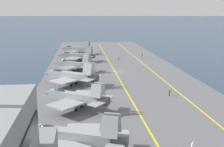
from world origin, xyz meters
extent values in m
plane|color=navy|center=(0.00, 0.00, 0.00)|extent=(2000.00, 2000.00, 0.00)
cube|color=slate|center=(0.00, 0.00, 0.20)|extent=(177.26, 45.19, 0.40)
cube|color=yellow|center=(0.00, -12.43, 0.40)|extent=(159.53, 1.53, 0.01)
cube|color=yellow|center=(0.00, 0.00, 0.40)|extent=(159.53, 0.36, 0.01)
cube|color=#93999E|center=(-52.01, 12.68, 2.70)|extent=(5.97, 11.80, 1.67)
cone|color=#5B5E60|center=(-49.44, 19.18, 2.70)|extent=(2.31, 2.70, 1.59)
cube|color=#38383A|center=(-54.64, 6.03, 2.70)|extent=(2.51, 2.52, 1.42)
ellipsoid|color=#232D38|center=(-50.66, 16.08, 3.50)|extent=(1.93, 3.06, 0.92)
cube|color=#93999E|center=(-49.15, 11.11, 2.16)|extent=(5.43, 5.79, 0.28)
cube|color=#93999E|center=(-54.97, 7.56, 5.03)|extent=(1.69, 2.45, 2.95)
cube|color=#93999E|center=(-53.34, 6.91, 5.03)|extent=(1.69, 2.45, 2.95)
cube|color=#93999E|center=(-52.38, 5.66, 2.70)|extent=(3.20, 2.79, 0.20)
cylinder|color=#B2B2B7|center=(-50.37, 16.83, 1.13)|extent=(0.16, 0.16, 1.47)
cylinder|color=black|center=(-50.37, 16.83, 0.70)|extent=(0.43, 0.64, 0.60)
cylinder|color=#B2B2B7|center=(-51.37, 11.11, 1.13)|extent=(0.16, 0.16, 1.47)
cylinder|color=black|center=(-51.37, 11.11, 0.70)|extent=(0.43, 0.64, 0.60)
cube|color=#93999E|center=(-34.23, 12.73, 2.99)|extent=(7.42, 10.65, 1.58)
cone|color=#5B5E60|center=(-30.70, 18.43, 2.99)|extent=(2.42, 2.65, 1.50)
cube|color=#38383A|center=(-37.85, 6.89, 2.99)|extent=(2.53, 2.55, 1.34)
ellipsoid|color=#232D38|center=(-32.38, 15.71, 3.74)|extent=(2.22, 2.84, 0.87)
cube|color=#93999E|center=(-37.46, 14.27, 2.48)|extent=(7.43, 7.44, 0.28)
cube|color=#93999E|center=(-31.42, 10.53, 2.48)|extent=(6.79, 6.44, 0.28)
cube|color=#93999E|center=(-37.90, 8.39, 5.09)|extent=(1.85, 2.29, 2.59)
cube|color=#93999E|center=(-36.49, 7.52, 5.09)|extent=(1.85, 2.29, 2.59)
cube|color=#93999E|center=(-39.46, 8.44, 2.99)|extent=(3.54, 3.49, 0.20)
cube|color=#93999E|center=(-35.74, 6.14, 2.99)|extent=(3.41, 3.07, 0.20)
cylinder|color=#B2B2B7|center=(-31.97, 16.38, 1.30)|extent=(0.16, 0.16, 1.81)
cylinder|color=black|center=(-31.97, 16.38, 0.70)|extent=(0.50, 0.63, 0.60)
cylinder|color=#B2B2B7|center=(-35.79, 12.31, 1.30)|extent=(0.16, 0.16, 1.81)
cylinder|color=black|center=(-35.79, 12.31, 0.70)|extent=(0.50, 0.63, 0.60)
cylinder|color=#B2B2B7|center=(-33.91, 11.15, 1.30)|extent=(0.16, 0.16, 1.81)
cylinder|color=black|center=(-33.91, 11.15, 0.70)|extent=(0.50, 0.63, 0.60)
cube|color=#9EA3A8|center=(-14.94, 14.29, 2.94)|extent=(7.90, 11.74, 1.83)
cone|color=#5B5E60|center=(-11.26, 20.57, 2.94)|extent=(2.70, 2.92, 1.74)
cube|color=#38383A|center=(-18.70, 7.86, 2.94)|extent=(2.84, 2.82, 1.56)
ellipsoid|color=#232D38|center=(-13.02, 17.58, 3.81)|extent=(2.41, 3.14, 1.01)
cube|color=#9EA3A8|center=(-18.18, 15.69, 2.35)|extent=(7.49, 7.50, 0.28)
cube|color=#9EA3A8|center=(-12.12, 12.15, 2.35)|extent=(6.50, 6.65, 0.28)
cube|color=#9EA3A8|center=(-18.84, 9.51, 5.37)|extent=(2.00, 2.51, 2.99)
cube|color=#9EA3A8|center=(-17.18, 8.54, 5.37)|extent=(2.00, 2.51, 2.99)
cube|color=#9EA3A8|center=(-20.44, 9.47, 2.94)|extent=(3.67, 3.62, 0.20)
cube|color=#9EA3A8|center=(-16.44, 7.13, 2.94)|extent=(3.45, 3.19, 0.20)
cylinder|color=#B2B2B7|center=(-12.59, 18.31, 1.21)|extent=(0.16, 0.16, 1.63)
cylinder|color=black|center=(-12.59, 18.31, 0.70)|extent=(0.49, 0.63, 0.60)
cylinder|color=#B2B2B7|center=(-16.68, 13.84, 1.21)|extent=(0.16, 0.16, 1.63)
cylinder|color=black|center=(-16.68, 13.84, 0.70)|extent=(0.49, 0.63, 0.60)
cylinder|color=#B2B2B7|center=(-14.47, 12.54, 1.21)|extent=(0.16, 0.16, 1.63)
cylinder|color=black|center=(-14.47, 12.54, 0.70)|extent=(0.49, 0.63, 0.60)
cube|color=gray|center=(2.94, 13.85, 2.64)|extent=(7.51, 10.66, 1.63)
cone|color=#5B5E60|center=(6.50, 19.54, 2.64)|extent=(2.47, 2.68, 1.55)
cube|color=#38383A|center=(-0.70, 8.03, 2.64)|extent=(2.59, 2.58, 1.39)
ellipsoid|color=#232D38|center=(4.80, 16.83, 3.42)|extent=(2.25, 2.86, 0.90)
cube|color=gray|center=(-0.08, 15.28, 2.11)|extent=(7.08, 7.08, 0.28)
cube|color=gray|center=(5.55, 11.76, 2.11)|extent=(6.32, 6.30, 0.28)
cube|color=gray|center=(-0.76, 9.54, 5.07)|extent=(1.98, 2.37, 3.17)
cube|color=gray|center=(0.69, 8.63, 5.07)|extent=(1.98, 2.37, 3.17)
cube|color=gray|center=(-2.33, 9.60, 2.64)|extent=(3.54, 3.50, 0.20)
cube|color=gray|center=(1.43, 7.25, 2.64)|extent=(3.42, 3.08, 0.20)
cylinder|color=#B2B2B7|center=(5.22, 17.49, 1.11)|extent=(0.16, 0.16, 1.43)
cylinder|color=black|center=(5.22, 17.49, 0.70)|extent=(0.50, 0.63, 0.60)
cylinder|color=#B2B2B7|center=(1.35, 13.46, 1.11)|extent=(0.16, 0.16, 1.43)
cylinder|color=black|center=(1.35, 13.46, 0.70)|extent=(0.50, 0.63, 0.60)
cylinder|color=#B2B2B7|center=(3.29, 12.25, 1.11)|extent=(0.16, 0.16, 1.43)
cylinder|color=black|center=(3.29, 12.25, 0.70)|extent=(0.50, 0.63, 0.60)
cube|color=gray|center=(21.24, 13.28, 2.73)|extent=(5.17, 11.87, 1.60)
cone|color=#5B5E60|center=(23.36, 19.89, 2.73)|extent=(2.14, 2.62, 1.52)
cube|color=#38383A|center=(19.08, 6.51, 2.73)|extent=(2.34, 2.41, 1.36)
ellipsoid|color=#232D38|center=(22.35, 16.74, 3.49)|extent=(1.72, 3.04, 0.88)
cube|color=gray|center=(17.63, 14.01, 2.21)|extent=(7.58, 7.40, 0.28)
cube|color=gray|center=(24.60, 11.78, 2.21)|extent=(6.05, 5.53, 0.28)
cube|color=gray|center=(18.67, 8.00, 5.02)|extent=(1.56, 2.43, 2.94)
cube|color=gray|center=(20.27, 7.49, 5.02)|extent=(1.56, 2.43, 2.94)
cube|color=gray|center=(17.13, 7.64, 2.73)|extent=(3.53, 3.30, 0.20)
cube|color=gray|center=(21.32, 6.30, 2.73)|extent=(3.08, 2.62, 0.20)
cylinder|color=#B2B2B7|center=(22.60, 17.51, 1.17)|extent=(0.16, 0.16, 1.53)
cylinder|color=black|center=(22.60, 17.51, 0.70)|extent=(0.39, 0.64, 0.60)
cylinder|color=#B2B2B7|center=(19.81, 12.47, 1.17)|extent=(0.16, 0.16, 1.53)
cylinder|color=black|center=(19.81, 12.47, 0.70)|extent=(0.39, 0.64, 0.60)
cylinder|color=#B2B2B7|center=(21.94, 11.78, 1.17)|extent=(0.16, 0.16, 1.53)
cylinder|color=black|center=(21.94, 11.78, 0.70)|extent=(0.39, 0.64, 0.60)
cube|color=gray|center=(40.27, 13.26, 2.75)|extent=(6.47, 11.47, 1.85)
cone|color=#5B5E60|center=(43.05, 19.49, 2.75)|extent=(2.51, 2.74, 1.76)
cube|color=#38383A|center=(37.42, 6.89, 2.75)|extent=(2.72, 2.60, 1.57)
ellipsoid|color=#232D38|center=(41.72, 16.52, 3.63)|extent=(2.09, 3.02, 1.02)
cube|color=gray|center=(36.97, 14.31, 2.15)|extent=(7.09, 7.10, 0.28)
cube|color=gray|center=(43.25, 11.50, 2.15)|extent=(5.84, 5.88, 0.28)
cube|color=gray|center=(37.05, 8.45, 5.03)|extent=(1.68, 2.37, 2.69)
cube|color=gray|center=(38.82, 7.66, 5.03)|extent=(1.68, 2.37, 2.69)
cube|color=gray|center=(35.49, 8.28, 2.75)|extent=(3.56, 3.41, 0.20)
cube|color=gray|center=(39.74, 6.38, 2.75)|extent=(3.26, 2.83, 0.20)
cylinder|color=#B2B2B7|center=(42.05, 17.25, 1.11)|extent=(0.16, 0.16, 1.43)
cylinder|color=black|center=(42.05, 17.25, 0.70)|extent=(0.45, 0.64, 0.60)
cylinder|color=#B2B2B7|center=(38.60, 12.71, 1.11)|extent=(0.16, 0.16, 1.43)
cylinder|color=black|center=(38.60, 12.71, 0.70)|extent=(0.45, 0.64, 0.60)
cylinder|color=#B2B2B7|center=(40.96, 11.65, 1.11)|extent=(0.16, 0.16, 1.43)
cylinder|color=black|center=(40.96, 11.65, 0.70)|extent=(0.45, 0.64, 0.60)
cylinder|color=#4C473D|center=(27.02, -15.15, 0.86)|extent=(0.24, 0.24, 0.92)
cube|color=red|center=(27.02, -15.15, 1.63)|extent=(0.42, 0.32, 0.61)
sphere|color=#9E7051|center=(27.02, -15.15, 2.07)|extent=(0.22, 0.22, 0.22)
sphere|color=red|center=(27.02, -15.15, 2.13)|extent=(0.24, 0.24, 0.24)
cylinder|color=#383328|center=(39.82, 1.79, 0.86)|extent=(0.24, 0.24, 0.93)
cube|color=yellow|center=(39.82, 1.79, 1.61)|extent=(0.27, 0.39, 0.57)
sphere|color=tan|center=(39.82, 1.79, 2.03)|extent=(0.22, 0.22, 0.22)
sphere|color=yellow|center=(39.82, 1.79, 2.09)|extent=(0.24, 0.24, 0.24)
cylinder|color=#383328|center=(-27.95, -9.45, 0.81)|extent=(0.24, 0.24, 0.82)
cube|color=brown|center=(-27.95, -9.45, 1.50)|extent=(0.26, 0.38, 0.55)
sphere|color=beige|center=(-27.95, -9.45, 1.91)|extent=(0.22, 0.22, 0.22)
sphere|color=brown|center=(-27.95, -9.45, 1.97)|extent=(0.24, 0.24, 0.24)
cube|color=white|center=(-54.58, -4.30, 1.53)|extent=(0.31, 0.41, 0.55)
sphere|color=tan|center=(-54.58, -4.30, 1.93)|extent=(0.22, 0.22, 0.22)
sphere|color=white|center=(-54.58, -4.30, 1.99)|extent=(0.24, 0.24, 0.24)
cylinder|color=#232328|center=(21.20, -4.17, 0.81)|extent=(0.24, 0.24, 0.81)
cube|color=purple|center=(21.20, -4.17, 1.49)|extent=(0.46, 0.42, 0.57)
sphere|color=beige|center=(21.20, -4.17, 1.91)|extent=(0.22, 0.22, 0.22)
sphere|color=purple|center=(21.20, -4.17, 1.97)|extent=(0.24, 0.24, 0.24)
camera|label=1|loc=(-89.38, 11.14, 20.12)|focal=45.00mm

